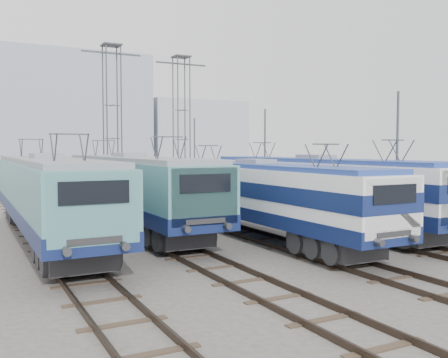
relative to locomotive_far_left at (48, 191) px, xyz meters
The scene contains 13 objects.
ground 10.66m from the locomotive_far_left, 49.55° to the right, with size 160.00×160.00×0.00m, color #514C47.
platform 17.09m from the locomotive_far_left, ahead, with size 4.00×70.00×0.30m, color #9E9E99.
locomotive_far_left is the anchor object (origin of this frame).
locomotive_center_left 4.93m from the locomotive_far_left, 24.14° to the left, with size 2.95×18.67×3.51m.
locomotive_center_right 9.61m from the locomotive_far_left, 20.45° to the right, with size 2.74×17.33×3.26m.
locomotive_far_right 13.67m from the locomotive_far_left, ahead, with size 2.87×18.17×3.42m.
catenary_tower_west 16.20m from the locomotive_far_left, 64.39° to the left, with size 4.50×1.20×12.00m.
catenary_tower_east 21.28m from the locomotive_far_left, 50.52° to the left, with size 4.50×1.20×12.00m.
mast_front 16.49m from the locomotive_far_left, 21.08° to the right, with size 0.12×0.12×7.00m, color #3F4247.
mast_mid 16.55m from the locomotive_far_left, 21.62° to the left, with size 0.12×0.12×7.00m, color #3F4247.
mast_rear 23.75m from the locomotive_far_left, 49.68° to the left, with size 0.12×0.12×7.00m, color #3F4247.
building_center 55.54m from the locomotive_far_left, 78.76° to the left, with size 22.00×14.00×18.00m, color #929DB5.
building_east 62.32m from the locomotive_far_left, 60.38° to the left, with size 16.00×12.00×12.00m, color #A4ACB7.
Camera 1 is at (-10.04, -15.58, 4.25)m, focal length 40.00 mm.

